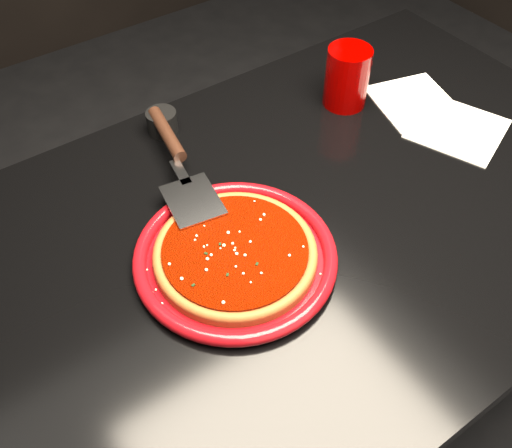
{
  "coord_description": "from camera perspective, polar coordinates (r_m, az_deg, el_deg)",
  "views": [
    {
      "loc": [
        -0.48,
        -0.48,
        1.45
      ],
      "look_at": [
        -0.13,
        0.01,
        0.77
      ],
      "focal_mm": 40.0,
      "sensor_mm": 36.0,
      "label": 1
    }
  ],
  "objects": [
    {
      "name": "pizza_crust",
      "position": [
        0.88,
        -2.08,
        -3.08
      ],
      "size": [
        0.3,
        0.3,
        0.01
      ],
      "primitive_type": "cylinder",
      "rotation": [
        0.0,
        0.0,
        0.19
      ],
      "color": "brown",
      "rests_on": "plate"
    },
    {
      "name": "napkin_b",
      "position": [
        1.23,
        15.54,
        11.68
      ],
      "size": [
        0.19,
        0.2,
        0.0
      ],
      "primitive_type": "cube",
      "rotation": [
        0.0,
        0.0,
        -0.26
      ],
      "color": "silver",
      "rests_on": "table"
    },
    {
      "name": "napkin_a",
      "position": [
        1.18,
        19.51,
        8.97
      ],
      "size": [
        0.21,
        0.21,
        0.0
      ],
      "primitive_type": "cube",
      "rotation": [
        0.0,
        0.0,
        0.38
      ],
      "color": "silver",
      "rests_on": "table"
    },
    {
      "name": "pizza_server",
      "position": [
        0.99,
        -7.64,
        6.18
      ],
      "size": [
        0.16,
        0.36,
        0.03
      ],
      "primitive_type": null,
      "rotation": [
        0.0,
        0.0,
        -0.17
      ],
      "color": "silver",
      "rests_on": "plate"
    },
    {
      "name": "floor",
      "position": [
        1.61,
        4.17,
        -16.95
      ],
      "size": [
        4.0,
        4.0,
        0.01
      ],
      "primitive_type": "cube",
      "color": "black",
      "rests_on": "ground"
    },
    {
      "name": "parmesan_dusting",
      "position": [
        0.86,
        -2.12,
        -2.37
      ],
      "size": [
        0.22,
        0.22,
        0.01
      ],
      "primitive_type": null,
      "color": "beige",
      "rests_on": "plate"
    },
    {
      "name": "table",
      "position": [
        1.27,
        5.11,
        -9.77
      ],
      "size": [
        1.2,
        0.8,
        0.75
      ],
      "primitive_type": "cube",
      "color": "black",
      "rests_on": "floor"
    },
    {
      "name": "pizza_crust_rim",
      "position": [
        0.87,
        -2.1,
        -2.82
      ],
      "size": [
        0.3,
        0.3,
        0.02
      ],
      "primitive_type": "torus",
      "rotation": [
        0.0,
        0.0,
        0.19
      ],
      "color": "brown",
      "rests_on": "plate"
    },
    {
      "name": "cup",
      "position": [
        1.16,
        9.09,
        14.3
      ],
      "size": [
        0.09,
        0.09,
        0.12
      ],
      "primitive_type": "cylinder",
      "rotation": [
        0.0,
        0.0,
        -0.02
      ],
      "color": "#8A0000",
      "rests_on": "table"
    },
    {
      "name": "plate",
      "position": [
        0.88,
        -2.08,
        -3.23
      ],
      "size": [
        0.37,
        0.37,
        0.02
      ],
      "primitive_type": "cylinder",
      "rotation": [
        0.0,
        0.0,
        0.19
      ],
      "color": "maroon",
      "rests_on": "table"
    },
    {
      "name": "ramekin",
      "position": [
        1.11,
        -9.38,
        10.02
      ],
      "size": [
        0.06,
        0.06,
        0.04
      ],
      "primitive_type": "cylinder",
      "rotation": [
        0.0,
        0.0,
        0.07
      ],
      "color": "black",
      "rests_on": "table"
    },
    {
      "name": "basil_flecks",
      "position": [
        0.87,
        -2.11,
        -2.41
      ],
      "size": [
        0.2,
        0.2,
        0.0
      ],
      "primitive_type": null,
      "color": "black",
      "rests_on": "plate"
    },
    {
      "name": "pizza_sauce",
      "position": [
        0.87,
        -2.1,
        -2.63
      ],
      "size": [
        0.26,
        0.26,
        0.01
      ],
      "primitive_type": "cylinder",
      "rotation": [
        0.0,
        0.0,
        0.19
      ],
      "color": "#720F00",
      "rests_on": "plate"
    }
  ]
}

